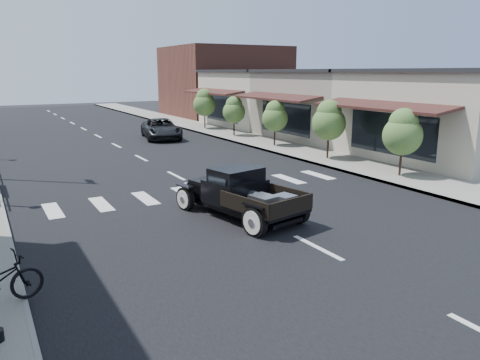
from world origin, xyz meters
TOP-DOWN VIEW (x-y plane):
  - ground at (0.00, 0.00)m, footprint 120.00×120.00m
  - road at (0.00, 15.00)m, footprint 14.00×80.00m
  - road_markings at (0.00, 10.00)m, footprint 12.00×60.00m
  - sidewalk_right at (8.50, 15.00)m, footprint 3.00×80.00m
  - storefront_near at (15.00, 4.00)m, footprint 10.00×9.00m
  - storefront_mid at (15.00, 13.00)m, footprint 10.00×9.00m
  - storefront_far at (15.00, 22.00)m, footprint 10.00×9.00m
  - far_building_right at (15.50, 32.00)m, footprint 11.00×10.00m
  - small_tree_a at (8.30, 1.77)m, footprint 1.68×1.68m
  - small_tree_b at (8.30, 6.61)m, footprint 1.74×1.74m
  - small_tree_c at (8.30, 11.61)m, footprint 1.56×1.56m
  - small_tree_d at (8.30, 16.79)m, footprint 1.58×1.58m
  - small_tree_e at (8.30, 21.62)m, footprint 1.79×1.79m
  - hotrod_pickup at (-0.45, 0.34)m, footprint 3.12×5.04m
  - second_car at (3.53, 18.54)m, footprint 3.17×5.29m

SIDE VIEW (x-z plane):
  - ground at x=0.00m, z-range 0.00..0.00m
  - road_markings at x=0.00m, z-range -0.03..0.03m
  - road at x=0.00m, z-range 0.00..0.02m
  - sidewalk_right at x=8.50m, z-range 0.00..0.15m
  - second_car at x=3.53m, z-range 0.00..1.38m
  - hotrod_pickup at x=-0.45m, z-range 0.00..1.62m
  - small_tree_c at x=8.30m, z-range 0.15..2.76m
  - small_tree_d at x=8.30m, z-range 0.15..2.78m
  - small_tree_a at x=8.30m, z-range 0.15..2.95m
  - small_tree_b at x=8.30m, z-range 0.15..3.05m
  - small_tree_e at x=8.30m, z-range 0.15..3.13m
  - storefront_near at x=15.00m, z-range 0.00..4.50m
  - storefront_mid at x=15.00m, z-range 0.00..4.50m
  - storefront_far at x=15.00m, z-range 0.00..4.50m
  - far_building_right at x=15.50m, z-range 0.00..7.00m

